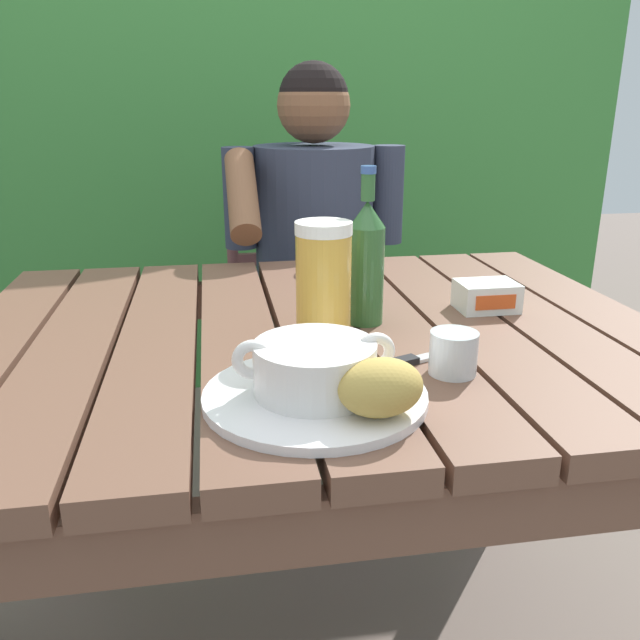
% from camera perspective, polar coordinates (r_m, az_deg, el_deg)
% --- Properties ---
extents(dining_table, '(1.14, 0.91, 0.75)m').
position_cam_1_polar(dining_table, '(1.11, -0.35, -5.32)').
color(dining_table, brown).
rests_on(dining_table, ground_plane).
extents(hedge_backdrop, '(2.85, 0.98, 2.43)m').
position_cam_1_polar(hedge_backdrop, '(2.79, -7.73, 20.35)').
color(hedge_backdrop, '#3C843B').
rests_on(hedge_backdrop, ground_plane).
extents(chair_near_diner, '(0.46, 0.47, 0.93)m').
position_cam_1_polar(chair_near_diner, '(2.02, -1.22, 0.39)').
color(chair_near_diner, brown).
rests_on(chair_near_diner, ground_plane).
extents(person_eating, '(0.48, 0.47, 1.19)m').
position_cam_1_polar(person_eating, '(1.76, -0.40, 5.82)').
color(person_eating, '#33394D').
rests_on(person_eating, ground_plane).
extents(serving_plate, '(0.28, 0.28, 0.01)m').
position_cam_1_polar(serving_plate, '(0.81, -0.45, -6.65)').
color(serving_plate, white).
rests_on(serving_plate, dining_table).
extents(soup_bowl, '(0.20, 0.15, 0.07)m').
position_cam_1_polar(soup_bowl, '(0.79, -0.46, -4.08)').
color(soup_bowl, white).
rests_on(soup_bowl, serving_plate).
extents(bread_roll, '(0.11, 0.09, 0.07)m').
position_cam_1_polar(bread_roll, '(0.74, 5.35, -5.92)').
color(bread_roll, tan).
rests_on(bread_roll, serving_plate).
extents(beer_glass, '(0.09, 0.09, 0.18)m').
position_cam_1_polar(beer_glass, '(0.98, 0.25, 3.31)').
color(beer_glass, gold).
rests_on(beer_glass, dining_table).
extents(beer_bottle, '(0.06, 0.06, 0.26)m').
position_cam_1_polar(beer_bottle, '(1.06, 4.10, 5.25)').
color(beer_bottle, '#316330').
rests_on(beer_bottle, dining_table).
extents(water_glass_small, '(0.07, 0.07, 0.06)m').
position_cam_1_polar(water_glass_small, '(0.89, 11.64, -2.85)').
color(water_glass_small, silver).
rests_on(water_glass_small, dining_table).
extents(butter_tub, '(0.10, 0.08, 0.05)m').
position_cam_1_polar(butter_tub, '(1.18, 14.43, 2.06)').
color(butter_tub, white).
rests_on(butter_tub, dining_table).
extents(table_knife, '(0.14, 0.07, 0.01)m').
position_cam_1_polar(table_knife, '(0.93, 8.26, -3.47)').
color(table_knife, silver).
rests_on(table_knife, dining_table).
extents(diner_bowl, '(0.14, 0.14, 0.06)m').
position_cam_1_polar(diner_bowl, '(1.42, 1.90, 5.63)').
color(diner_bowl, white).
rests_on(diner_bowl, dining_table).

